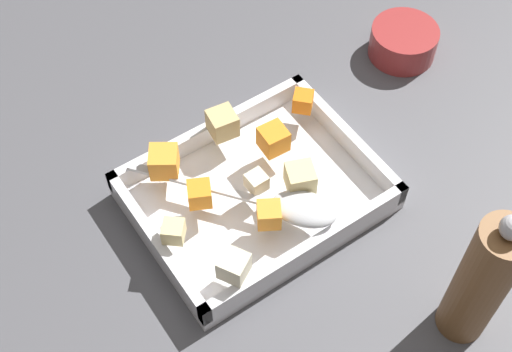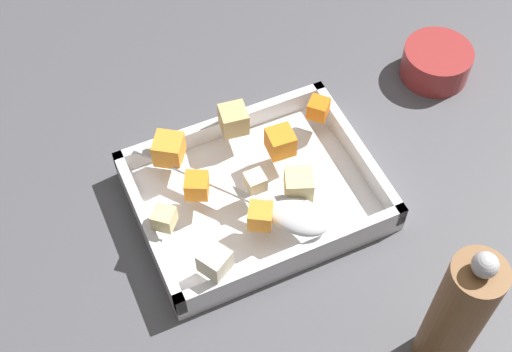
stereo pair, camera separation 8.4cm
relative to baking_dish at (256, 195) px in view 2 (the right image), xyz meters
The scene contains 15 objects.
ground_plane 0.02m from the baking_dish, 143.75° to the right, with size 4.00×4.00×0.00m, color #4C4C51.
baking_dish is the anchor object (origin of this frame).
carrot_chunk_far_left 0.08m from the baking_dish, 11.27° to the right, with size 0.03×0.03×0.03m, color orange.
carrot_chunk_rim_edge 0.07m from the baking_dish, 70.36° to the left, with size 0.03×0.03×0.03m, color orange.
carrot_chunk_back_center 0.12m from the baking_dish, 42.64° to the right, with size 0.03×0.03×0.03m, color orange.
carrot_chunk_near_spoon 0.14m from the baking_dish, 151.84° to the right, with size 0.02×0.02×0.02m, color orange.
carrot_chunk_corner_se 0.07m from the baking_dish, 146.85° to the right, with size 0.03×0.03×0.03m, color orange.
potato_chunk_front_center 0.07m from the baking_dish, 136.96° to the left, with size 0.03×0.03×0.03m, color #E0CC89.
potato_chunk_heap_side 0.10m from the baking_dish, 95.71° to the right, with size 0.03×0.03×0.03m, color tan.
potato_chunk_heap_top 0.13m from the baking_dish, 44.56° to the left, with size 0.03×0.03×0.03m, color beige.
potato_chunk_corner_ne 0.04m from the baking_dish, 59.65° to the left, with size 0.02×0.02×0.02m, color beige.
potato_chunk_far_right 0.13m from the baking_dish, ahead, with size 0.02×0.02×0.02m, color #E0CC89.
serving_spoon 0.07m from the baking_dish, 100.76° to the left, with size 0.18×0.22×0.02m.
pepper_mill 0.29m from the baking_dish, 110.44° to the left, with size 0.05×0.05×0.21m.
small_prep_bowl 0.33m from the baking_dish, 163.75° to the right, with size 0.10×0.10×0.05m, color maroon.
Camera 2 is at (0.21, 0.45, 0.75)m, focal length 50.08 mm.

